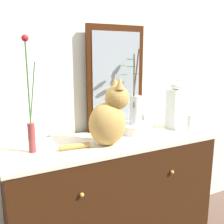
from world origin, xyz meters
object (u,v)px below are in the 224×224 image
at_px(vase_slim_green, 31,119).
at_px(jar_lidded_porcelain, 176,105).
at_px(vase_glass_clear, 136,107).
at_px(cat_sitting, 109,118).
at_px(sideboard, 112,200).
at_px(candle_pillar, 189,123).
at_px(mirror_leaning, 116,79).
at_px(bowl_porcelain, 136,128).

relative_size(vase_slim_green, jar_lidded_porcelain, 1.73).
bearing_deg(vase_glass_clear, jar_lidded_porcelain, -3.25).
relative_size(cat_sitting, vase_slim_green, 0.67).
bearing_deg(sideboard, vase_glass_clear, 17.25).
relative_size(cat_sitting, candle_pillar, 3.24).
relative_size(mirror_leaning, vase_glass_clear, 1.44).
xyz_separation_m(bowl_porcelain, vase_glass_clear, (-0.00, 0.00, 0.15)).
distance_m(bowl_porcelain, candle_pillar, 0.38).
bearing_deg(jar_lidded_porcelain, candle_pillar, -84.02).
height_order(vase_slim_green, vase_glass_clear, vase_slim_green).
relative_size(cat_sitting, vase_glass_clear, 0.84).
relative_size(vase_slim_green, bowl_porcelain, 2.80).
distance_m(jar_lidded_porcelain, candle_pillar, 0.17).
relative_size(sideboard, vase_slim_green, 2.15).
bearing_deg(mirror_leaning, candle_pillar, -34.39).
xyz_separation_m(sideboard, candle_pillar, (0.56, -0.08, 0.48)).
xyz_separation_m(cat_sitting, vase_glass_clear, (0.27, 0.14, 0.01)).
relative_size(vase_slim_green, vase_glass_clear, 1.25).
distance_m(sideboard, vase_glass_clear, 0.64).
height_order(bowl_porcelain, jar_lidded_porcelain, jar_lidded_porcelain).
height_order(mirror_leaning, cat_sitting, mirror_leaning).
bearing_deg(bowl_porcelain, vase_slim_green, -175.39).
bearing_deg(jar_lidded_porcelain, cat_sitting, -168.70).
relative_size(vase_glass_clear, jar_lidded_porcelain, 1.39).
height_order(mirror_leaning, bowl_porcelain, mirror_leaning).
xyz_separation_m(jar_lidded_porcelain, candle_pillar, (0.01, -0.13, -0.11)).
bearing_deg(vase_glass_clear, candle_pillar, -23.06).
distance_m(sideboard, mirror_leaning, 0.82).
relative_size(cat_sitting, jar_lidded_porcelain, 1.16).
relative_size(sideboard, cat_sitting, 3.20).
height_order(mirror_leaning, jar_lidded_porcelain, mirror_leaning).
bearing_deg(vase_glass_clear, mirror_leaning, 118.47).
height_order(cat_sitting, bowl_porcelain, cat_sitting).
height_order(jar_lidded_porcelain, candle_pillar, jar_lidded_porcelain).
bearing_deg(vase_slim_green, vase_glass_clear, 4.84).
distance_m(vase_glass_clear, jar_lidded_porcelain, 0.34).
distance_m(mirror_leaning, cat_sitting, 0.40).
bearing_deg(candle_pillar, jar_lidded_porcelain, 95.98).
xyz_separation_m(mirror_leaning, vase_glass_clear, (0.08, -0.14, -0.18)).
bearing_deg(sideboard, jar_lidded_porcelain, 4.92).
height_order(bowl_porcelain, vase_glass_clear, vase_glass_clear).
height_order(sideboard, bowl_porcelain, bowl_porcelain).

